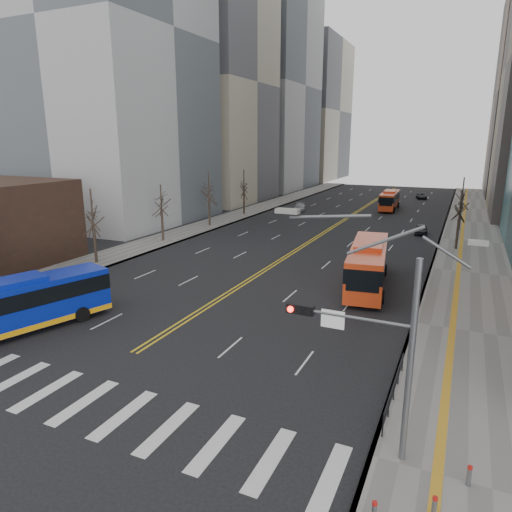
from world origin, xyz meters
TOP-DOWN VIEW (x-y plane):
  - ground at (0.00, 0.00)m, footprint 220.00×220.00m
  - sidewalk_right at (17.50, 45.00)m, footprint 7.00×130.00m
  - sidewalk_left at (-16.50, 45.00)m, footprint 5.00×130.00m
  - crosswalk at (0.00, 0.00)m, footprint 26.70×4.00m
  - centerline at (0.00, 55.00)m, footprint 0.55×100.00m
  - office_towers at (0.12, 68.51)m, footprint 83.00×134.00m
  - signal_mast at (13.77, 2.00)m, footprint 5.37×0.37m
  - pedestrian_railing at (14.30, 6.00)m, footprint 0.06×6.06m
  - bollards at (16.27, -0.17)m, footprint 2.87×3.17m
  - street_trees at (-7.18, 34.55)m, footprint 35.20×47.20m
  - blue_bus at (-8.58, 4.00)m, footprint 6.20×12.42m
  - red_bus_near at (9.66, 22.85)m, footprint 4.36×12.22m
  - red_bus_far at (4.49, 67.49)m, footprint 2.98×10.52m
  - car_white at (-10.67, 6.00)m, footprint 2.47×4.07m
  - car_dark_mid at (11.63, 47.50)m, footprint 1.63×3.74m
  - car_silver at (-9.17, 59.61)m, footprint 2.98×4.77m
  - car_dark_far at (8.18, 85.47)m, footprint 2.54×4.33m

SIDE VIEW (x-z plane):
  - ground at x=0.00m, z-range 0.00..0.00m
  - crosswalk at x=0.00m, z-range 0.00..0.01m
  - centerline at x=0.00m, z-range 0.00..0.01m
  - sidewalk_right at x=17.50m, z-range 0.00..0.15m
  - sidewalk_left at x=-16.50m, z-range 0.00..0.15m
  - bollards at x=16.27m, z-range 0.16..0.94m
  - car_dark_far at x=8.18m, z-range 0.00..1.13m
  - car_dark_mid at x=11.63m, z-range 0.00..1.26m
  - car_white at x=-10.67m, z-range 0.00..1.27m
  - car_silver at x=-9.17m, z-range 0.00..1.29m
  - pedestrian_railing at x=14.30m, z-range 0.31..1.33m
  - red_bus_far at x=4.49m, z-range 0.19..3.52m
  - blue_bus at x=-8.58m, z-range 0.09..3.64m
  - red_bus_near at x=9.66m, z-range 0.21..3.98m
  - signal_mast at x=13.77m, z-range 0.16..9.55m
  - street_trees at x=-7.18m, z-range 1.07..8.67m
  - office_towers at x=0.12m, z-range -5.08..52.92m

